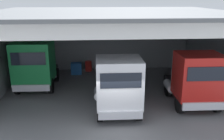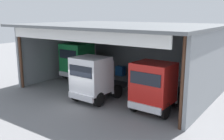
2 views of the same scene
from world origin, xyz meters
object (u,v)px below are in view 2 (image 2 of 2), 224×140
at_px(truck_green_center_right_bay, 79,60).
at_px(oil_drum, 133,71).
at_px(truck_red_center_left_bay, 155,86).
at_px(truck_white_yard_outside, 93,78).
at_px(tool_cart, 120,71).

relative_size(truck_green_center_right_bay, oil_drum, 5.72).
bearing_deg(truck_green_center_right_bay, truck_red_center_left_bay, 161.39).
height_order(truck_green_center_right_bay, truck_white_yard_outside, truck_green_center_right_bay).
distance_m(oil_drum, tool_cart, 1.33).
bearing_deg(truck_green_center_right_bay, truck_white_yard_outside, 142.42).
bearing_deg(oil_drum, truck_red_center_left_bay, -50.83).
xyz_separation_m(truck_white_yard_outside, truck_red_center_left_bay, (4.70, 0.74, 0.00)).
bearing_deg(oil_drum, truck_white_yard_outside, -78.26).
bearing_deg(truck_white_yard_outside, truck_red_center_left_bay, -170.36).
relative_size(truck_red_center_left_bay, tool_cart, 5.17).
distance_m(truck_white_yard_outside, tool_cart, 8.48).
distance_m(truck_green_center_right_bay, tool_cart, 4.61).
distance_m(truck_green_center_right_bay, truck_red_center_left_bay, 10.81).
bearing_deg(oil_drum, truck_green_center_right_bay, -130.11).
bearing_deg(tool_cart, truck_red_center_left_bay, -43.49).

